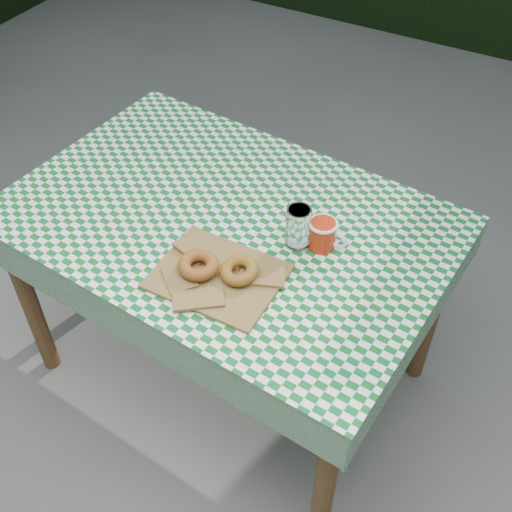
{
  "coord_description": "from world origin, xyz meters",
  "views": [
    {
      "loc": [
        0.85,
        -1.29,
        2.0
      ],
      "look_at": [
        0.25,
        -0.22,
        0.79
      ],
      "focal_mm": 44.59,
      "sensor_mm": 36.0,
      "label": 1
    }
  ],
  "objects_px": {
    "drinking_glass": "(298,227)",
    "table": "(229,302)",
    "coffee_mug": "(322,234)",
    "paper_bag": "(218,275)"
  },
  "relations": [
    {
      "from": "drinking_glass",
      "to": "table",
      "type": "bearing_deg",
      "value": -179.46
    },
    {
      "from": "coffee_mug",
      "to": "drinking_glass",
      "type": "relative_size",
      "value": 1.23
    },
    {
      "from": "table",
      "to": "coffee_mug",
      "type": "height_order",
      "value": "coffee_mug"
    },
    {
      "from": "table",
      "to": "paper_bag",
      "type": "height_order",
      "value": "paper_bag"
    },
    {
      "from": "paper_bag",
      "to": "coffee_mug",
      "type": "bearing_deg",
      "value": 52.46
    },
    {
      "from": "paper_bag",
      "to": "coffee_mug",
      "type": "xyz_separation_m",
      "value": [
        0.19,
        0.25,
        0.03
      ]
    },
    {
      "from": "paper_bag",
      "to": "coffee_mug",
      "type": "height_order",
      "value": "coffee_mug"
    },
    {
      "from": "table",
      "to": "coffee_mug",
      "type": "relative_size",
      "value": 8.24
    },
    {
      "from": "table",
      "to": "paper_bag",
      "type": "bearing_deg",
      "value": -58.95
    },
    {
      "from": "paper_bag",
      "to": "coffee_mug",
      "type": "distance_m",
      "value": 0.32
    }
  ]
}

